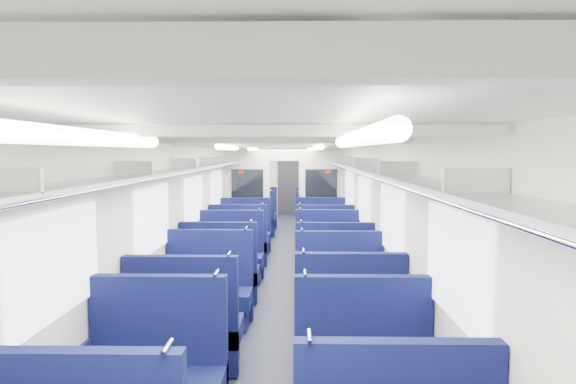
# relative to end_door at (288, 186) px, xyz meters

# --- Properties ---
(floor) EXTENTS (2.80, 18.00, 0.01)m
(floor) POSITION_rel_end_door_xyz_m (0.00, -8.94, -1.00)
(floor) COLOR black
(floor) RESTS_ON ground
(ceiling) EXTENTS (2.80, 18.00, 0.01)m
(ceiling) POSITION_rel_end_door_xyz_m (0.00, -8.94, 1.35)
(ceiling) COLOR silver
(ceiling) RESTS_ON wall_left
(wall_left) EXTENTS (0.02, 18.00, 2.35)m
(wall_left) POSITION_rel_end_door_xyz_m (-1.40, -8.94, 0.18)
(wall_left) COLOR beige
(wall_left) RESTS_ON floor
(dado_left) EXTENTS (0.03, 17.90, 0.70)m
(dado_left) POSITION_rel_end_door_xyz_m (-1.39, -8.94, -0.65)
(dado_left) COLOR #11153A
(dado_left) RESTS_ON floor
(wall_right) EXTENTS (0.02, 18.00, 2.35)m
(wall_right) POSITION_rel_end_door_xyz_m (1.40, -8.94, 0.18)
(wall_right) COLOR beige
(wall_right) RESTS_ON floor
(dado_right) EXTENTS (0.03, 17.90, 0.70)m
(dado_right) POSITION_rel_end_door_xyz_m (1.39, -8.94, -0.65)
(dado_right) COLOR #11153A
(dado_right) RESTS_ON floor
(wall_far) EXTENTS (2.80, 0.02, 2.35)m
(wall_far) POSITION_rel_end_door_xyz_m (0.00, 0.06, 0.18)
(wall_far) COLOR beige
(wall_far) RESTS_ON floor
(luggage_rack_left) EXTENTS (0.36, 17.40, 0.18)m
(luggage_rack_left) POSITION_rel_end_door_xyz_m (-1.21, -8.94, 0.97)
(luggage_rack_left) COLOR #B2B5BA
(luggage_rack_left) RESTS_ON wall_left
(luggage_rack_right) EXTENTS (0.36, 17.40, 0.18)m
(luggage_rack_right) POSITION_rel_end_door_xyz_m (1.21, -8.94, 0.97)
(luggage_rack_right) COLOR #B2B5BA
(luggage_rack_right) RESTS_ON wall_right
(windows) EXTENTS (2.78, 15.60, 0.75)m
(windows) POSITION_rel_end_door_xyz_m (0.00, -9.40, 0.42)
(windows) COLOR white
(windows) RESTS_ON wall_left
(ceiling_fittings) EXTENTS (2.70, 16.06, 0.11)m
(ceiling_fittings) POSITION_rel_end_door_xyz_m (0.00, -9.20, 1.29)
(ceiling_fittings) COLOR beige
(ceiling_fittings) RESTS_ON ceiling
(end_door) EXTENTS (0.75, 0.06, 2.00)m
(end_door) POSITION_rel_end_door_xyz_m (0.00, 0.00, 0.00)
(end_door) COLOR black
(end_door) RESTS_ON floor
(bulkhead) EXTENTS (2.80, 0.10, 2.35)m
(bulkhead) POSITION_rel_end_door_xyz_m (-0.00, -5.82, 0.23)
(bulkhead) COLOR beige
(bulkhead) RESTS_ON floor
(seat_6) EXTENTS (1.11, 0.61, 1.24)m
(seat_6) POSITION_rel_end_door_xyz_m (-0.83, -13.76, -0.62)
(seat_6) COLOR #0E1446
(seat_6) RESTS_ON floor
(seat_7) EXTENTS (1.11, 0.61, 1.24)m
(seat_7) POSITION_rel_end_door_xyz_m (0.83, -13.75, -0.62)
(seat_7) COLOR #0E1446
(seat_7) RESTS_ON floor
(seat_8) EXTENTS (1.11, 0.61, 1.24)m
(seat_8) POSITION_rel_end_door_xyz_m (-0.83, -12.70, -0.62)
(seat_8) COLOR #0E1446
(seat_8) RESTS_ON floor
(seat_9) EXTENTS (1.11, 0.61, 1.24)m
(seat_9) POSITION_rel_end_door_xyz_m (0.83, -12.53, -0.62)
(seat_9) COLOR #0E1446
(seat_9) RESTS_ON floor
(seat_10) EXTENTS (1.11, 0.61, 1.24)m
(seat_10) POSITION_rel_end_door_xyz_m (-0.83, -11.39, -0.62)
(seat_10) COLOR #0E1446
(seat_10) RESTS_ON floor
(seat_11) EXTENTS (1.11, 0.61, 1.24)m
(seat_11) POSITION_rel_end_door_xyz_m (0.83, -11.48, -0.62)
(seat_11) COLOR #0E1446
(seat_11) RESTS_ON floor
(seat_12) EXTENTS (1.11, 0.61, 1.24)m
(seat_12) POSITION_rel_end_door_xyz_m (-0.83, -10.39, -0.62)
(seat_12) COLOR #0E1446
(seat_12) RESTS_ON floor
(seat_13) EXTENTS (1.11, 0.61, 1.24)m
(seat_13) POSITION_rel_end_door_xyz_m (0.83, -10.41, -0.62)
(seat_13) COLOR #0E1446
(seat_13) RESTS_ON floor
(seat_14) EXTENTS (1.11, 0.61, 1.24)m
(seat_14) POSITION_rel_end_door_xyz_m (-0.83, -9.25, -0.62)
(seat_14) COLOR #0E1446
(seat_14) RESTS_ON floor
(seat_15) EXTENTS (1.11, 0.61, 1.24)m
(seat_15) POSITION_rel_end_door_xyz_m (0.83, -9.16, -0.62)
(seat_15) COLOR #0E1446
(seat_15) RESTS_ON floor
(seat_16) EXTENTS (1.11, 0.61, 1.24)m
(seat_16) POSITION_rel_end_door_xyz_m (-0.83, -8.04, -0.62)
(seat_16) COLOR #0E1446
(seat_16) RESTS_ON floor
(seat_17) EXTENTS (1.11, 0.61, 1.24)m
(seat_17) POSITION_rel_end_door_xyz_m (0.83, -8.05, -0.62)
(seat_17) COLOR #0E1446
(seat_17) RESTS_ON floor
(seat_18) EXTENTS (1.11, 0.61, 1.24)m
(seat_18) POSITION_rel_end_door_xyz_m (-0.83, -6.97, -0.62)
(seat_18) COLOR #0E1446
(seat_18) RESTS_ON floor
(seat_19) EXTENTS (1.11, 0.61, 1.24)m
(seat_19) POSITION_rel_end_door_xyz_m (0.83, -6.79, -0.62)
(seat_19) COLOR #0E1446
(seat_19) RESTS_ON floor
(seat_20) EXTENTS (1.11, 0.61, 1.24)m
(seat_20) POSITION_rel_end_door_xyz_m (-0.83, -4.73, -0.62)
(seat_20) COLOR #0E1446
(seat_20) RESTS_ON floor
(seat_21) EXTENTS (1.11, 0.61, 1.24)m
(seat_21) POSITION_rel_end_door_xyz_m (0.83, -4.73, -0.62)
(seat_21) COLOR #0E1446
(seat_21) RESTS_ON floor
(seat_22) EXTENTS (1.11, 0.61, 1.24)m
(seat_22) POSITION_rel_end_door_xyz_m (-0.83, -3.62, -0.62)
(seat_22) COLOR #0E1446
(seat_22) RESTS_ON floor
(seat_23) EXTENTS (1.11, 0.61, 1.24)m
(seat_23) POSITION_rel_end_door_xyz_m (0.83, -3.65, -0.62)
(seat_23) COLOR #0E1446
(seat_23) RESTS_ON floor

